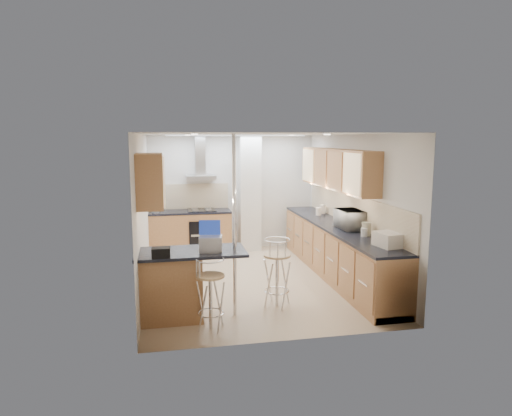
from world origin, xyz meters
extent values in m
plane|color=tan|center=(0.00, 0.00, 0.00)|extent=(4.80, 4.80, 0.00)
cube|color=silver|center=(0.00, 2.40, 1.25)|extent=(3.60, 0.04, 2.50)
cube|color=silver|center=(0.00, -2.40, 1.25)|extent=(3.60, 0.04, 2.50)
cube|color=silver|center=(-1.80, 0.00, 1.25)|extent=(0.04, 4.80, 2.50)
cube|color=silver|center=(1.80, 0.00, 1.25)|extent=(0.04, 4.80, 2.50)
cube|color=white|center=(0.00, 0.00, 2.50)|extent=(3.60, 4.80, 0.02)
cube|color=#A06B40|center=(1.63, 0.40, 1.88)|extent=(0.34, 3.00, 0.72)
cube|color=#A06B40|center=(-1.63, -1.35, 1.88)|extent=(0.34, 0.62, 0.72)
cube|color=beige|center=(1.79, 0.00, 1.18)|extent=(0.03, 4.40, 0.56)
cube|color=beige|center=(-0.95, 2.38, 1.18)|extent=(1.70, 0.03, 0.56)
cube|color=silver|center=(0.35, 2.20, 1.25)|extent=(0.45, 0.40, 2.50)
cube|color=#B8BABD|center=(-0.70, 2.15, 1.62)|extent=(0.62, 0.48, 0.08)
cube|color=#B8BABD|center=(-0.70, 2.29, 2.06)|extent=(0.22, 0.20, 0.88)
cylinder|color=silver|center=(-0.53, -1.45, 1.25)|extent=(0.05, 0.05, 2.50)
cube|color=black|center=(-0.70, 1.79, 0.45)|extent=(0.58, 0.02, 0.58)
cube|color=black|center=(-0.70, 2.10, 0.93)|extent=(0.58, 0.50, 0.02)
cube|color=tan|center=(0.00, 1.80, 2.48)|extent=(2.80, 0.35, 0.02)
cube|color=#A06B40|center=(1.50, 0.00, 0.44)|extent=(0.60, 4.40, 0.88)
cube|color=black|center=(1.50, 0.00, 0.90)|extent=(0.63, 4.40, 0.04)
cube|color=#A06B40|center=(-0.95, 2.10, 0.44)|extent=(1.70, 0.60, 0.88)
cube|color=black|center=(-0.95, 2.10, 0.90)|extent=(1.70, 0.63, 0.04)
cube|color=#A06B40|center=(-1.12, -1.45, 0.45)|extent=(1.35, 0.62, 0.90)
cube|color=black|center=(-1.12, -1.45, 0.92)|extent=(1.47, 0.72, 0.04)
imported|color=silver|center=(1.61, -0.38, 1.08)|extent=(0.41, 0.60, 0.32)
cube|color=#919298|center=(-0.86, -1.54, 1.04)|extent=(0.33, 0.27, 0.21)
cube|color=black|center=(-1.51, -1.71, 1.00)|extent=(0.23, 0.17, 0.13)
cylinder|color=silver|center=(1.67, 1.21, 1.01)|extent=(0.13, 0.13, 0.18)
cylinder|color=silver|center=(1.53, 1.04, 1.00)|extent=(0.13, 0.13, 0.15)
cylinder|color=#B1AB8E|center=(1.64, -0.92, 1.02)|extent=(0.18, 0.18, 0.21)
cylinder|color=silver|center=(1.58, -0.97, 0.99)|extent=(0.12, 0.12, 0.13)
cube|color=silver|center=(1.63, -1.66, 1.02)|extent=(0.36, 0.43, 0.20)
cylinder|color=#B8BABD|center=(-1.65, 2.00, 1.02)|extent=(0.16, 0.16, 0.21)
camera|label=1|loc=(-1.42, -7.46, 2.44)|focal=32.00mm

